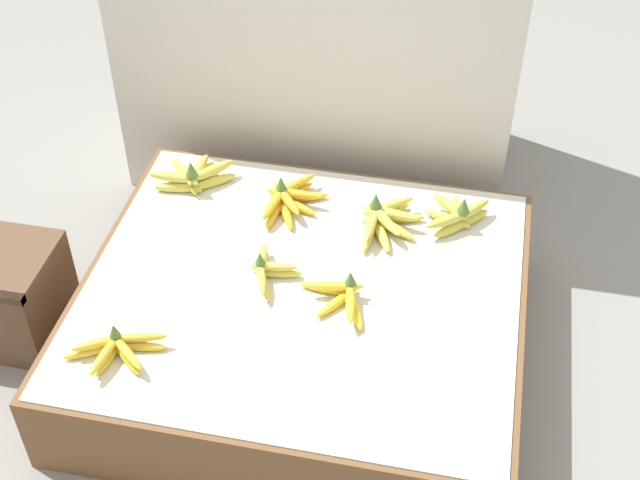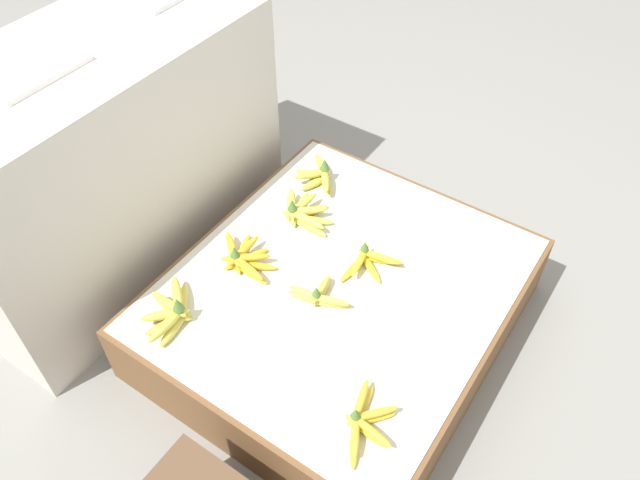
{
  "view_description": "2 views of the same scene",
  "coord_description": "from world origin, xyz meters",
  "px_view_note": "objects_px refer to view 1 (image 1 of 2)",
  "views": [
    {
      "loc": [
        0.37,
        -1.54,
        1.82
      ],
      "look_at": [
        0.04,
        0.01,
        0.4
      ],
      "focal_mm": 50.0,
      "sensor_mm": 36.0,
      "label": 1
    },
    {
      "loc": [
        -1.05,
        -0.64,
        1.74
      ],
      "look_at": [
        0.0,
        0.08,
        0.39
      ],
      "focal_mm": 35.0,
      "sensor_mm": 36.0,
      "label": 2
    }
  ],
  "objects_px": {
    "wooden_crate": "(5,293)",
    "banana_bunch_middle_midright": "(341,296)",
    "banana_bunch_back_midright": "(384,220)",
    "banana_bunch_back_right": "(457,216)",
    "banana_bunch_back_midleft": "(288,199)",
    "banana_bunch_middle_midleft": "(266,270)",
    "banana_bunch_back_left": "(193,177)",
    "banana_bunch_front_left": "(117,348)"
  },
  "relations": [
    {
      "from": "wooden_crate",
      "to": "banana_bunch_middle_midright",
      "type": "xyz_separation_m",
      "value": [
        0.9,
        0.05,
        0.13
      ]
    },
    {
      "from": "banana_bunch_back_midright",
      "to": "banana_bunch_back_right",
      "type": "bearing_deg",
      "value": 15.88
    },
    {
      "from": "banana_bunch_back_midleft",
      "to": "banana_bunch_back_right",
      "type": "distance_m",
      "value": 0.46
    },
    {
      "from": "banana_bunch_middle_midleft",
      "to": "banana_bunch_back_midright",
      "type": "xyz_separation_m",
      "value": [
        0.26,
        0.25,
        0.0
      ]
    },
    {
      "from": "banana_bunch_back_midleft",
      "to": "banana_bunch_middle_midright",
      "type": "bearing_deg",
      "value": -57.37
    },
    {
      "from": "banana_bunch_middle_midleft",
      "to": "banana_bunch_back_right",
      "type": "bearing_deg",
      "value": 33.88
    },
    {
      "from": "banana_bunch_back_right",
      "to": "banana_bunch_middle_midright",
      "type": "bearing_deg",
      "value": -125.13
    },
    {
      "from": "wooden_crate",
      "to": "banana_bunch_back_left",
      "type": "xyz_separation_m",
      "value": [
        0.4,
        0.42,
        0.14
      ]
    },
    {
      "from": "banana_bunch_front_left",
      "to": "banana_bunch_middle_midright",
      "type": "height_order",
      "value": "banana_bunch_middle_midright"
    },
    {
      "from": "banana_bunch_middle_midright",
      "to": "banana_bunch_back_right",
      "type": "distance_m",
      "value": 0.43
    },
    {
      "from": "banana_bunch_middle_midleft",
      "to": "banana_bunch_back_midleft",
      "type": "bearing_deg",
      "value": 92.34
    },
    {
      "from": "banana_bunch_middle_midleft",
      "to": "banana_bunch_back_midleft",
      "type": "relative_size",
      "value": 0.83
    },
    {
      "from": "wooden_crate",
      "to": "banana_bunch_middle_midleft",
      "type": "xyz_separation_m",
      "value": [
        0.7,
        0.1,
        0.13
      ]
    },
    {
      "from": "banana_bunch_front_left",
      "to": "banana_bunch_back_left",
      "type": "distance_m",
      "value": 0.64
    },
    {
      "from": "banana_bunch_middle_midright",
      "to": "banana_bunch_back_midright",
      "type": "height_order",
      "value": "banana_bunch_back_midright"
    },
    {
      "from": "wooden_crate",
      "to": "banana_bunch_back_midright",
      "type": "height_order",
      "value": "banana_bunch_back_midright"
    },
    {
      "from": "banana_bunch_back_left",
      "to": "banana_bunch_back_midright",
      "type": "bearing_deg",
      "value": -7.26
    },
    {
      "from": "banana_bunch_front_left",
      "to": "banana_bunch_back_left",
      "type": "height_order",
      "value": "banana_bunch_back_left"
    },
    {
      "from": "banana_bunch_back_midright",
      "to": "banana_bunch_middle_midright",
      "type": "bearing_deg",
      "value": -100.92
    },
    {
      "from": "wooden_crate",
      "to": "banana_bunch_back_right",
      "type": "height_order",
      "value": "banana_bunch_back_right"
    },
    {
      "from": "banana_bunch_front_left",
      "to": "banana_bunch_back_left",
      "type": "xyz_separation_m",
      "value": [
        -0.02,
        0.64,
        0.01
      ]
    },
    {
      "from": "wooden_crate",
      "to": "banana_bunch_front_left",
      "type": "height_order",
      "value": "banana_bunch_front_left"
    },
    {
      "from": "banana_bunch_front_left",
      "to": "banana_bunch_back_right",
      "type": "xyz_separation_m",
      "value": [
        0.72,
        0.63,
        0.01
      ]
    },
    {
      "from": "banana_bunch_front_left",
      "to": "banana_bunch_back_right",
      "type": "bearing_deg",
      "value": 40.86
    },
    {
      "from": "banana_bunch_middle_midright",
      "to": "banana_bunch_back_midleft",
      "type": "relative_size",
      "value": 0.79
    },
    {
      "from": "wooden_crate",
      "to": "banana_bunch_back_midright",
      "type": "relative_size",
      "value": 1.23
    },
    {
      "from": "banana_bunch_front_left",
      "to": "banana_bunch_back_left",
      "type": "bearing_deg",
      "value": 92.14
    },
    {
      "from": "banana_bunch_middle_midright",
      "to": "banana_bunch_back_midright",
      "type": "distance_m",
      "value": 0.31
    },
    {
      "from": "banana_bunch_middle_midleft",
      "to": "banana_bunch_middle_midright",
      "type": "height_order",
      "value": "banana_bunch_middle_midright"
    },
    {
      "from": "banana_bunch_back_midright",
      "to": "banana_bunch_back_right",
      "type": "distance_m",
      "value": 0.2
    },
    {
      "from": "banana_bunch_back_left",
      "to": "wooden_crate",
      "type": "bearing_deg",
      "value": -133.66
    },
    {
      "from": "wooden_crate",
      "to": "banana_bunch_middle_midright",
      "type": "bearing_deg",
      "value": 3.05
    },
    {
      "from": "banana_bunch_middle_midright",
      "to": "banana_bunch_back_right",
      "type": "height_order",
      "value": "banana_bunch_back_right"
    },
    {
      "from": "banana_bunch_middle_midleft",
      "to": "banana_bunch_back_midleft",
      "type": "height_order",
      "value": "banana_bunch_back_midleft"
    },
    {
      "from": "banana_bunch_front_left",
      "to": "banana_bunch_back_midright",
      "type": "bearing_deg",
      "value": 47.04
    },
    {
      "from": "banana_bunch_front_left",
      "to": "banana_bunch_back_right",
      "type": "height_order",
      "value": "banana_bunch_back_right"
    },
    {
      "from": "wooden_crate",
      "to": "banana_bunch_middle_midleft",
      "type": "bearing_deg",
      "value": 8.08
    },
    {
      "from": "banana_bunch_front_left",
      "to": "banana_bunch_back_right",
      "type": "distance_m",
      "value": 0.96
    },
    {
      "from": "banana_bunch_back_midleft",
      "to": "banana_bunch_back_midright",
      "type": "distance_m",
      "value": 0.27
    },
    {
      "from": "banana_bunch_back_right",
      "to": "banana_bunch_middle_midleft",
      "type": "bearing_deg",
      "value": -146.12
    },
    {
      "from": "banana_bunch_middle_midright",
      "to": "banana_bunch_back_midright",
      "type": "relative_size",
      "value": 0.82
    },
    {
      "from": "banana_bunch_middle_midleft",
      "to": "banana_bunch_back_midright",
      "type": "relative_size",
      "value": 0.85
    }
  ]
}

